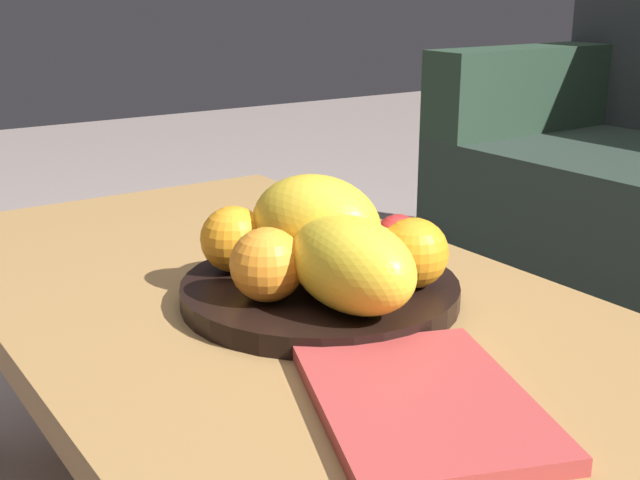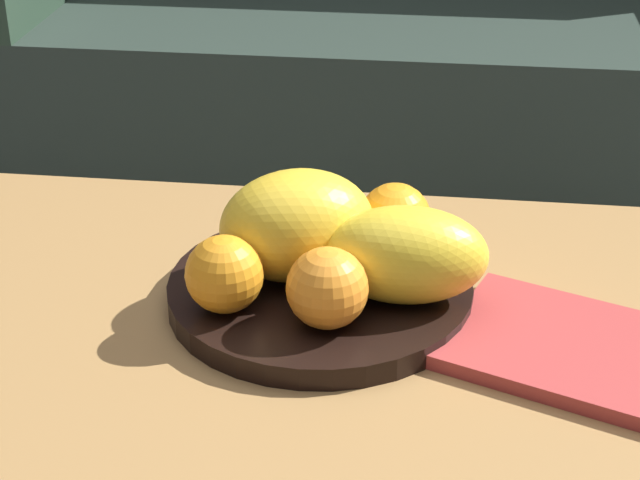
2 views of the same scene
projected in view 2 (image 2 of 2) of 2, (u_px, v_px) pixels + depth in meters
The scene contains 11 objects.
coffee_table at pixel (308, 351), 1.12m from camera, with size 1.22×0.62×0.42m.
couch at pixel (398, 44), 2.30m from camera, with size 1.70×0.70×0.90m.
fruit_bowl at pixel (320, 292), 1.12m from camera, with size 0.32×0.32×0.03m, color black.
melon_large_front at pixel (297, 225), 1.10m from camera, with size 0.16×0.12×0.12m, color yellow.
melon_smaller_beside at pixel (406, 255), 1.06m from camera, with size 0.17×0.10×0.10m, color yellow.
orange_front at pixel (395, 219), 1.15m from camera, with size 0.08×0.08×0.08m, color orange.
orange_left at pixel (327, 288), 1.02m from camera, with size 0.08×0.08×0.08m, color orange.
orange_back at pixel (224, 274), 1.05m from camera, with size 0.08×0.08×0.08m, color orange.
apple_right at pixel (332, 207), 1.20m from camera, with size 0.06×0.06×0.06m, color red.
banana_bunch at pixel (308, 243), 1.14m from camera, with size 0.15×0.15×0.06m.
magazine at pixel (576, 350), 1.03m from camera, with size 0.25×0.18×0.02m, color #B33C3A.
Camera 2 is at (0.13, -0.92, 1.01)m, focal length 58.93 mm.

